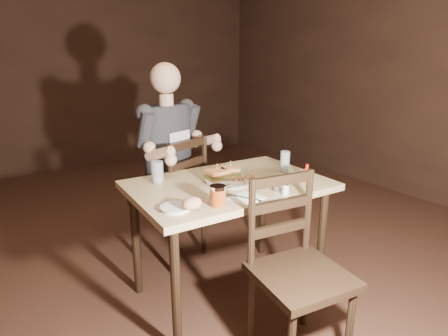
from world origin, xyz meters
TOP-DOWN VIEW (x-y plane):
  - room_shell at (0.00, 0.00)m, footprint 7.00×7.00m
  - main_table at (0.25, -0.10)m, footprint 1.21×0.84m
  - chair_far at (0.16, 0.55)m, footprint 0.58×0.60m
  - chair_near at (0.24, -0.75)m, footprint 0.50×0.53m
  - diner at (0.18, 0.50)m, footprint 0.68×0.61m
  - dinner_plate at (0.26, -0.09)m, footprint 0.30×0.30m
  - sandwich_left at (0.31, -0.04)m, footprint 0.15×0.15m
  - sandwich_right at (0.20, -0.05)m, footprint 0.13×0.11m
  - fries_pile at (0.33, -0.14)m, footprint 0.26×0.19m
  - ketchup_dollop at (0.29, -0.04)m, footprint 0.04×0.04m
  - glass_left at (-0.10, 0.15)m, footprint 0.08×0.08m
  - glass_right at (0.69, -0.13)m, footprint 0.07×0.07m
  - hot_sauce at (0.65, -0.36)m, footprint 0.04×0.04m
  - salt_shaker at (0.39, -0.45)m, footprint 0.04×0.04m
  - pepper_shaker at (0.39, -0.37)m, footprint 0.04×0.04m
  - syrup_dispenser at (-0.00, -0.37)m, footprint 0.09×0.09m
  - napkin at (0.18, -0.37)m, footprint 0.20×0.19m
  - knife at (0.17, -0.37)m, footprint 0.10×0.20m
  - fork at (0.40, -0.39)m, footprint 0.03×0.14m
  - side_plate at (-0.21, -0.29)m, footprint 0.16×0.16m
  - bread_roll at (-0.15, -0.36)m, footprint 0.11×0.09m

SIDE VIEW (x-z plane):
  - chair_near at x=0.24m, z-range 0.00..0.94m
  - chair_far at x=0.16m, z-range 0.00..0.96m
  - main_table at x=0.25m, z-range 0.30..1.07m
  - napkin at x=0.18m, z-range 0.77..0.77m
  - fork at x=0.40m, z-range 0.77..0.78m
  - side_plate at x=-0.21m, z-range 0.77..0.78m
  - knife at x=0.17m, z-range 0.77..0.78m
  - dinner_plate at x=0.26m, z-range 0.77..0.79m
  - ketchup_dollop at x=0.29m, z-range 0.79..0.80m
  - pepper_shaker at x=0.39m, z-range 0.77..0.84m
  - salt_shaker at x=0.39m, z-range 0.77..0.84m
  - fries_pile at x=0.33m, z-range 0.79..0.82m
  - bread_roll at x=-0.15m, z-range 0.78..0.84m
  - syrup_dispenser at x=0.00m, z-range 0.77..0.88m
  - hot_sauce at x=0.65m, z-range 0.77..0.89m
  - glass_left at x=-0.10m, z-range 0.77..0.90m
  - sandwich_left at x=0.31m, z-range 0.79..0.89m
  - sandwich_right at x=0.20m, z-range 0.79..0.89m
  - glass_right at x=0.69m, z-range 0.77..0.91m
  - diner at x=0.18m, z-range 0.49..1.47m
  - room_shell at x=0.00m, z-range -2.10..4.90m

